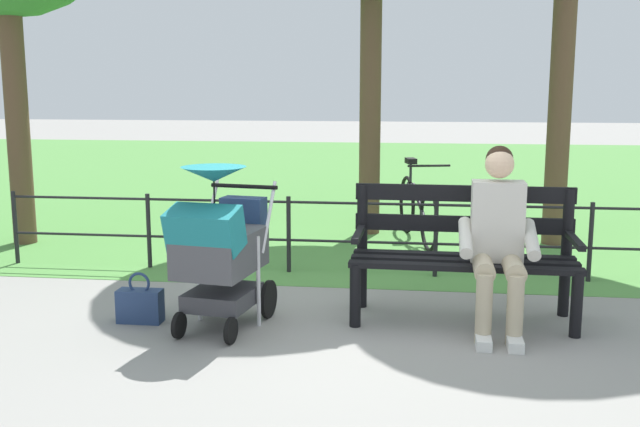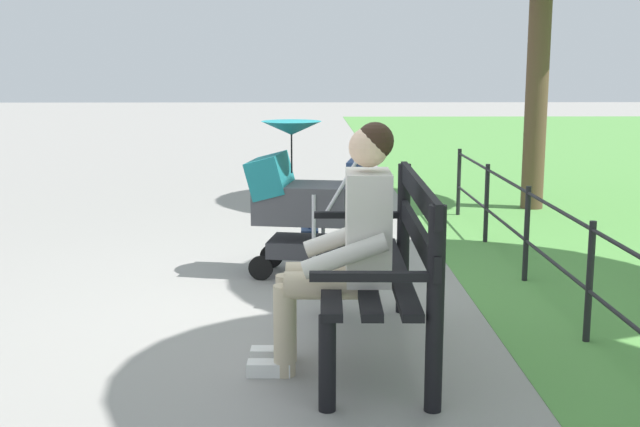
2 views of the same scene
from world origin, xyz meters
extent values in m
plane|color=gray|center=(0.00, 0.00, 0.00)|extent=(60.00, 60.00, 0.00)
cube|color=black|center=(-0.82, -0.18, 0.45)|extent=(1.60, 0.14, 0.04)
cube|color=black|center=(-0.82, 0.00, 0.45)|extent=(1.60, 0.14, 0.04)
cube|color=black|center=(-0.82, 0.18, 0.45)|extent=(1.60, 0.14, 0.04)
cube|color=black|center=(-0.83, -0.28, 0.67)|extent=(1.60, 0.07, 0.12)
cube|color=black|center=(-0.83, -0.28, 0.90)|extent=(1.60, 0.07, 0.12)
cylinder|color=black|center=(-1.57, 0.22, 0.23)|extent=(0.08, 0.08, 0.45)
cylinder|color=black|center=(-1.58, -0.26, 0.47)|extent=(0.08, 0.08, 0.95)
cube|color=black|center=(-1.57, 0.02, 0.63)|extent=(0.06, 0.56, 0.04)
cylinder|color=black|center=(-0.07, 0.18, 0.23)|extent=(0.08, 0.08, 0.45)
cylinder|color=black|center=(-0.08, -0.30, 0.47)|extent=(0.08, 0.08, 0.95)
cube|color=black|center=(-0.07, -0.02, 0.63)|extent=(0.06, 0.56, 0.04)
cylinder|color=tan|center=(-1.14, 0.22, 0.47)|extent=(0.15, 0.40, 0.14)
cylinder|color=tan|center=(-0.94, 0.22, 0.47)|extent=(0.15, 0.40, 0.14)
cylinder|color=tan|center=(-1.13, 0.42, 0.24)|extent=(0.11, 0.11, 0.47)
cylinder|color=tan|center=(-0.93, 0.42, 0.24)|extent=(0.11, 0.11, 0.47)
cube|color=silver|center=(-1.13, 0.50, 0.04)|extent=(0.11, 0.22, 0.07)
cube|color=silver|center=(-0.93, 0.50, 0.04)|extent=(0.11, 0.22, 0.07)
cube|color=beige|center=(-1.04, 0.00, 0.75)|extent=(0.36, 0.23, 0.56)
cylinder|color=beige|center=(-1.26, 0.13, 0.65)|extent=(0.10, 0.43, 0.23)
cylinder|color=beige|center=(-0.82, 0.11, 0.65)|extent=(0.10, 0.43, 0.23)
sphere|color=beige|center=(-1.04, 0.00, 1.15)|extent=(0.20, 0.20, 0.20)
sphere|color=black|center=(-1.04, -0.03, 1.18)|extent=(0.19, 0.19, 0.19)
cylinder|color=black|center=(0.58, 0.06, 0.14)|extent=(0.08, 0.28, 0.28)
cylinder|color=black|center=(1.03, -0.01, 0.14)|extent=(0.08, 0.28, 0.28)
cylinder|color=black|center=(0.72, 0.65, 0.09)|extent=(0.06, 0.18, 0.18)
cylinder|color=black|center=(1.09, 0.58, 0.09)|extent=(0.06, 0.18, 0.18)
cube|color=#38383D|center=(0.86, 0.32, 0.22)|extent=(0.50, 0.58, 0.12)
cylinder|color=silver|center=(0.61, 0.26, 0.33)|extent=(0.03, 0.03, 0.65)
cylinder|color=silver|center=(1.07, 0.18, 0.33)|extent=(0.03, 0.03, 0.65)
cube|color=#47474C|center=(0.86, 0.34, 0.55)|extent=(0.57, 0.75, 0.28)
cube|color=#19727A|center=(0.90, 0.58, 0.75)|extent=(0.52, 0.38, 0.33)
cylinder|color=black|center=(0.79, -0.09, 0.95)|extent=(0.52, 0.12, 0.03)
cylinder|color=silver|center=(0.58, 0.04, 0.75)|extent=(0.07, 0.30, 0.49)
cylinder|color=silver|center=(1.03, -0.03, 0.75)|extent=(0.07, 0.30, 0.49)
cone|color=#19727A|center=(0.87, 0.42, 1.10)|extent=(0.51, 0.51, 0.10)
cylinder|color=black|center=(0.87, 0.42, 0.92)|extent=(0.01, 0.01, 0.30)
cube|color=navy|center=(0.79, -0.07, 0.73)|extent=(0.34, 0.21, 0.28)
cube|color=navy|center=(1.48, 0.29, 0.12)|extent=(0.32, 0.14, 0.24)
torus|color=navy|center=(1.48, 0.29, 0.29)|extent=(0.16, 0.02, 0.16)
cylinder|color=black|center=(-0.66, -1.28, 0.35)|extent=(0.04, 0.04, 0.70)
cylinder|color=black|center=(0.66, -1.28, 0.35)|extent=(0.04, 0.04, 0.70)
cylinder|color=black|center=(1.98, -1.28, 0.35)|extent=(0.04, 0.04, 0.70)
cylinder|color=black|center=(3.30, -1.28, 0.35)|extent=(0.04, 0.04, 0.70)
cylinder|color=black|center=(0.00, -1.28, 0.65)|extent=(6.60, 0.02, 0.02)
cylinder|color=black|center=(0.00, -1.28, 0.30)|extent=(6.60, 0.02, 0.02)
cylinder|color=brown|center=(3.71, -2.17, 1.37)|extent=(0.24, 0.24, 2.73)
camera|label=1|loc=(-0.46, 5.20, 1.69)|focal=41.49mm
camera|label=2|loc=(-5.02, 0.31, 1.55)|focal=45.34mm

